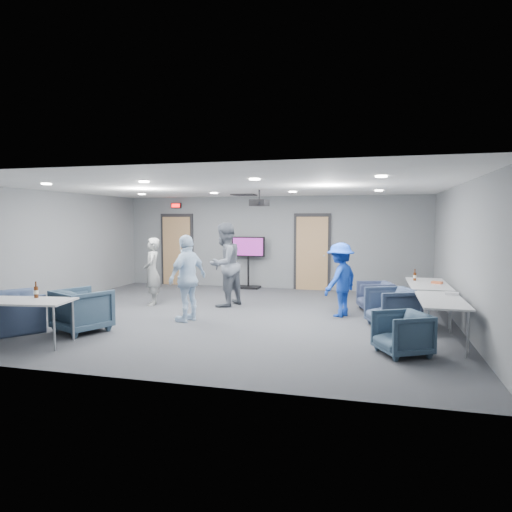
% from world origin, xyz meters
% --- Properties ---
extents(floor, '(9.00, 9.00, 0.00)m').
position_xyz_m(floor, '(0.00, 0.00, 0.00)').
color(floor, '#323338').
rests_on(floor, ground).
extents(ceiling, '(9.00, 9.00, 0.00)m').
position_xyz_m(ceiling, '(0.00, 0.00, 2.70)').
color(ceiling, silver).
rests_on(ceiling, wall_back).
extents(wall_back, '(9.00, 0.02, 2.70)m').
position_xyz_m(wall_back, '(0.00, 4.00, 1.35)').
color(wall_back, slate).
rests_on(wall_back, floor).
extents(wall_front, '(9.00, 0.02, 2.70)m').
position_xyz_m(wall_front, '(0.00, -4.00, 1.35)').
color(wall_front, slate).
rests_on(wall_front, floor).
extents(wall_left, '(0.02, 8.00, 2.70)m').
position_xyz_m(wall_left, '(-4.50, 0.00, 1.35)').
color(wall_left, slate).
rests_on(wall_left, floor).
extents(wall_right, '(0.02, 8.00, 2.70)m').
position_xyz_m(wall_right, '(4.50, 0.00, 1.35)').
color(wall_right, slate).
rests_on(wall_right, floor).
extents(door_left, '(1.06, 0.17, 2.24)m').
position_xyz_m(door_left, '(-3.00, 3.95, 1.07)').
color(door_left, black).
rests_on(door_left, wall_back).
extents(door_right, '(1.06, 0.17, 2.24)m').
position_xyz_m(door_right, '(1.20, 3.95, 1.07)').
color(door_right, black).
rests_on(door_right, wall_back).
extents(exit_sign, '(0.32, 0.08, 0.16)m').
position_xyz_m(exit_sign, '(-3.00, 3.93, 2.45)').
color(exit_sign, black).
rests_on(exit_sign, wall_back).
extents(hvac_diffuser, '(0.60, 0.60, 0.03)m').
position_xyz_m(hvac_diffuser, '(-0.50, 2.80, 2.69)').
color(hvac_diffuser, black).
rests_on(hvac_diffuser, ceiling).
extents(downlights, '(6.18, 3.78, 0.02)m').
position_xyz_m(downlights, '(0.00, 0.00, 2.68)').
color(downlights, white).
rests_on(downlights, ceiling).
extents(person_a, '(0.58, 0.68, 1.60)m').
position_xyz_m(person_a, '(-2.15, 0.66, 0.80)').
color(person_a, gray).
rests_on(person_a, floor).
extents(person_b, '(1.01, 1.14, 1.95)m').
position_xyz_m(person_b, '(-0.45, 0.96, 0.98)').
color(person_b, slate).
rests_on(person_b, floor).
extents(person_c, '(0.72, 1.09, 1.73)m').
position_xyz_m(person_c, '(-0.66, -0.71, 0.86)').
color(person_c, '#C2DEFA').
rests_on(person_c, floor).
extents(person_d, '(0.97, 1.15, 1.54)m').
position_xyz_m(person_d, '(2.25, 0.50, 0.77)').
color(person_d, '#1B42B4').
rests_on(person_d, floor).
extents(chair_right_a, '(0.87, 0.86, 0.65)m').
position_xyz_m(chair_right_a, '(2.96, 1.31, 0.32)').
color(chair_right_a, '#323B57').
rests_on(chair_right_a, floor).
extents(chair_right_b, '(1.08, 1.07, 0.75)m').
position_xyz_m(chair_right_b, '(3.27, -0.26, 0.37)').
color(chair_right_b, '#35425B').
rests_on(chair_right_b, floor).
extents(chair_right_c, '(0.96, 0.95, 0.65)m').
position_xyz_m(chair_right_c, '(3.35, -2.04, 0.33)').
color(chair_right_c, '#34475A').
rests_on(chair_right_c, floor).
extents(chair_front_a, '(1.13, 1.14, 0.79)m').
position_xyz_m(chair_front_a, '(-2.17, -2.00, 0.39)').
color(chair_front_a, '#334759').
rests_on(chair_front_a, floor).
extents(chair_front_b, '(1.42, 1.40, 0.70)m').
position_xyz_m(chair_front_b, '(-3.44, -2.29, 0.35)').
color(chair_front_b, '#3B4966').
rests_on(chair_front_b, floor).
extents(table_right_a, '(0.76, 1.82, 0.73)m').
position_xyz_m(table_right_a, '(4.00, 0.71, 0.69)').
color(table_right_a, '#BBBEC0').
rests_on(table_right_a, floor).
extents(table_right_b, '(0.71, 1.69, 0.73)m').
position_xyz_m(table_right_b, '(4.00, -1.19, 0.68)').
color(table_right_b, '#BBBEC0').
rests_on(table_right_b, floor).
extents(table_front_left, '(1.84, 0.97, 0.73)m').
position_xyz_m(table_front_left, '(-2.67, -3.00, 0.68)').
color(table_front_left, '#BBBEC0').
rests_on(table_front_left, floor).
extents(bottle_front, '(0.07, 0.07, 0.27)m').
position_xyz_m(bottle_front, '(-2.51, -2.74, 0.83)').
color(bottle_front, '#4F240D').
rests_on(bottle_front, table_front_left).
extents(bottle_right, '(0.07, 0.07, 0.25)m').
position_xyz_m(bottle_right, '(3.77, 1.06, 0.82)').
color(bottle_right, '#4F240D').
rests_on(bottle_right, table_right_a).
extents(snack_box, '(0.24, 0.21, 0.05)m').
position_xyz_m(snack_box, '(4.17, 0.70, 0.75)').
color(snack_box, '#D15F34').
rests_on(snack_box, table_right_a).
extents(wrapper, '(0.24, 0.19, 0.05)m').
position_xyz_m(wrapper, '(4.23, -0.72, 0.75)').
color(wrapper, silver).
rests_on(wrapper, table_right_b).
extents(tv_stand, '(0.99, 0.47, 1.52)m').
position_xyz_m(tv_stand, '(-0.65, 3.75, 0.86)').
color(tv_stand, black).
rests_on(tv_stand, floor).
extents(projector, '(0.42, 0.39, 0.36)m').
position_xyz_m(projector, '(0.40, 0.89, 2.40)').
color(projector, black).
rests_on(projector, ceiling).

